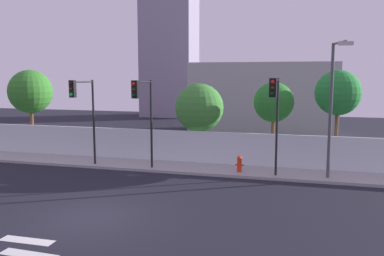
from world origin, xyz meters
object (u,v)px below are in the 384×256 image
at_px(traffic_light_center, 83,104).
at_px(street_lamp_curbside, 333,99).
at_px(roadside_tree_leftmost, 30,92).
at_px(roadside_tree_midleft, 199,108).
at_px(roadside_tree_midright, 274,103).
at_px(fire_hydrant, 239,163).
at_px(traffic_light_left, 275,106).
at_px(roadside_tree_rightmost, 338,93).
at_px(traffic_light_right, 143,105).

bearing_deg(traffic_light_center, street_lamp_curbside, 3.42).
xyz_separation_m(roadside_tree_leftmost, roadside_tree_midleft, (11.74, 0.00, -0.83)).
bearing_deg(roadside_tree_midright, fire_hydrant, -115.95).
xyz_separation_m(street_lamp_curbside, roadside_tree_leftmost, (-19.08, 3.26, -0.00)).
height_order(traffic_light_center, fire_hydrant, traffic_light_center).
height_order(traffic_light_left, roadside_tree_rightmost, roadside_tree_rightmost).
bearing_deg(traffic_light_center, roadside_tree_midright, 22.24).
distance_m(street_lamp_curbside, roadside_tree_rightmost, 3.30).
bearing_deg(roadside_tree_midright, roadside_tree_midleft, 180.00).
relative_size(traffic_light_center, fire_hydrant, 5.56).
bearing_deg(street_lamp_curbside, roadside_tree_midleft, 156.03).
height_order(traffic_light_left, roadside_tree_leftmost, roadside_tree_leftmost).
bearing_deg(traffic_light_left, traffic_light_right, -176.86).
xyz_separation_m(traffic_light_center, roadside_tree_midright, (9.85, 4.03, -0.03)).
xyz_separation_m(traffic_light_left, street_lamp_curbside, (2.66, 0.39, 0.35)).
relative_size(traffic_light_left, roadside_tree_midleft, 1.04).
height_order(traffic_light_left, roadside_tree_midright, traffic_light_left).
relative_size(traffic_light_left, traffic_light_right, 1.03).
height_order(traffic_light_center, roadside_tree_midright, traffic_light_center).
distance_m(roadside_tree_midleft, roadside_tree_midright, 4.39).
bearing_deg(roadside_tree_midleft, roadside_tree_midright, -0.00).
distance_m(traffic_light_center, roadside_tree_midright, 10.64).
bearing_deg(roadside_tree_leftmost, street_lamp_curbside, -9.71).
relative_size(street_lamp_curbside, fire_hydrant, 7.64).
bearing_deg(roadside_tree_midleft, roadside_tree_rightmost, 0.00).
distance_m(roadside_tree_leftmost, roadside_tree_midright, 16.12).
bearing_deg(fire_hydrant, roadside_tree_leftmost, 168.39).
distance_m(traffic_light_left, roadside_tree_midleft, 5.96).
bearing_deg(roadside_tree_midleft, roadside_tree_leftmost, -180.00).
bearing_deg(fire_hydrant, roadside_tree_midleft, 134.06).
bearing_deg(traffic_light_right, traffic_light_left, 3.14).
height_order(roadside_tree_leftmost, roadside_tree_midright, roadside_tree_leftmost).
height_order(roadside_tree_leftmost, roadside_tree_rightmost, roadside_tree_leftmost).
bearing_deg(traffic_light_right, roadside_tree_leftmost, 157.56).
bearing_deg(roadside_tree_rightmost, traffic_light_right, -157.72).
distance_m(street_lamp_curbside, roadside_tree_leftmost, 19.35).
relative_size(roadside_tree_leftmost, roadside_tree_midright, 1.15).
relative_size(traffic_light_center, roadside_tree_leftmost, 0.86).
relative_size(roadside_tree_midright, roadside_tree_rightmost, 0.88).
xyz_separation_m(fire_hydrant, roadside_tree_midleft, (-2.91, 3.01, 2.59)).
relative_size(traffic_light_right, street_lamp_curbside, 0.73).
height_order(traffic_light_center, street_lamp_curbside, street_lamp_curbside).
distance_m(roadside_tree_midleft, roadside_tree_rightmost, 7.88).
bearing_deg(roadside_tree_midleft, traffic_light_center, -143.66).
bearing_deg(roadside_tree_midright, roadside_tree_rightmost, 0.00).
relative_size(fire_hydrant, roadside_tree_leftmost, 0.15).
distance_m(roadside_tree_midright, roadside_tree_rightmost, 3.49).
relative_size(traffic_light_right, roadside_tree_rightmost, 0.87).
xyz_separation_m(traffic_light_left, traffic_light_right, (-6.68, -0.37, -0.05)).
bearing_deg(roadside_tree_midleft, fire_hydrant, -45.94).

